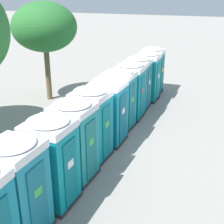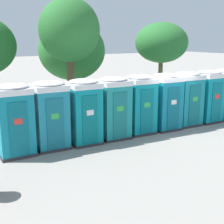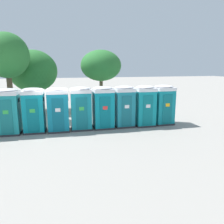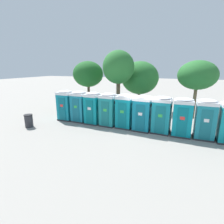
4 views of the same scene
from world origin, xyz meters
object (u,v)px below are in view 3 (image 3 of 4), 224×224
object	(u,v)px
portapotty_10	(163,104)
street_tree_2	(33,71)
portapotty_3	(9,111)
portapotty_9	(144,106)
portapotty_7	(103,107)
portapotty_8	(124,106)
portapotty_4	(34,110)
portapotty_6	(81,108)
portapotty_5	(58,109)
street_tree_0	(7,56)
street_tree_1	(101,66)

from	to	relation	value
portapotty_10	street_tree_2	xyz separation A→B (m)	(-8.34, 6.41, 2.04)
portapotty_3	portapotty_9	bearing A→B (deg)	-1.87
portapotty_7	portapotty_8	bearing A→B (deg)	1.32
portapotty_4	portapotty_6	bearing A→B (deg)	-1.60
portapotty_5	portapotty_7	xyz separation A→B (m)	(2.65, -0.03, 0.00)
portapotty_9	street_tree_2	size ratio (longest dim) A/B	0.51
portapotty_5	street_tree_2	bearing A→B (deg)	105.23
portapotty_6	street_tree_0	xyz separation A→B (m)	(-4.39, 3.40, 3.08)
portapotty_6	street_tree_2	xyz separation A→B (m)	(-3.05, 6.28, 2.04)
portapotty_4	street_tree_1	world-z (taller)	street_tree_1
portapotty_3	portapotty_5	xyz separation A→B (m)	(2.65, -0.11, -0.00)
street_tree_1	portapotty_9	bearing A→B (deg)	-70.46
portapotty_4	portapotty_5	size ratio (longest dim) A/B	1.00
portapotty_10	portapotty_5	bearing A→B (deg)	179.23
portapotty_3	portapotty_8	size ratio (longest dim) A/B	1.00
portapotty_5	street_tree_0	bearing A→B (deg)	131.63
portapotty_6	portapotty_3	bearing A→B (deg)	179.16
portapotty_4	portapotty_10	distance (m)	7.95
portapotty_3	portapotty_9	world-z (taller)	same
portapotty_6	portapotty_5	bearing A→B (deg)	-177.96
portapotty_3	street_tree_0	bearing A→B (deg)	97.11
portapotty_5	street_tree_0	world-z (taller)	street_tree_0
portapotty_6	street_tree_1	bearing A→B (deg)	64.59
street_tree_2	portapotty_6	bearing A→B (deg)	-64.10
portapotty_10	street_tree_2	bearing A→B (deg)	142.45
portapotty_9	street_tree_0	world-z (taller)	street_tree_0
portapotty_4	street_tree_2	xyz separation A→B (m)	(-0.40, 6.20, 2.04)
portapotty_4	street_tree_1	size ratio (longest dim) A/B	0.51
street_tree_0	street_tree_2	world-z (taller)	street_tree_0
portapotty_9	portapotty_8	bearing A→B (deg)	173.48
portapotty_6	portapotty_8	xyz separation A→B (m)	(2.65, -0.05, 0.00)
portapotty_7	portapotty_10	bearing A→B (deg)	-0.80
portapotty_6	street_tree_0	distance (m)	6.35
portapotty_4	portapotty_8	distance (m)	5.30
portapotty_3	street_tree_1	bearing A→B (deg)	36.78
portapotty_8	street_tree_2	bearing A→B (deg)	132.00
portapotty_4	portapotty_5	bearing A→B (deg)	-5.23
portapotty_4	portapotty_7	distance (m)	3.97
portapotty_3	portapotty_10	size ratio (longest dim) A/B	1.00
portapotty_9	street_tree_1	size ratio (longest dim) A/B	0.51
portapotty_3	street_tree_2	xyz separation A→B (m)	(0.93, 6.22, 2.04)
portapotty_9	street_tree_2	bearing A→B (deg)	137.29
portapotty_8	portapotty_7	bearing A→B (deg)	-178.68
portapotty_5	portapotty_6	xyz separation A→B (m)	(1.33, 0.05, -0.00)
portapotty_7	portapotty_9	xyz separation A→B (m)	(2.65, -0.12, 0.00)
portapotty_5	portapotty_8	xyz separation A→B (m)	(3.97, -0.00, 0.00)
street_tree_1	street_tree_2	bearing A→B (deg)	163.32
portapotty_6	portapotty_8	size ratio (longest dim) A/B	1.00
portapotty_3	portapotty_6	world-z (taller)	same
portapotty_7	portapotty_5	bearing A→B (deg)	179.28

